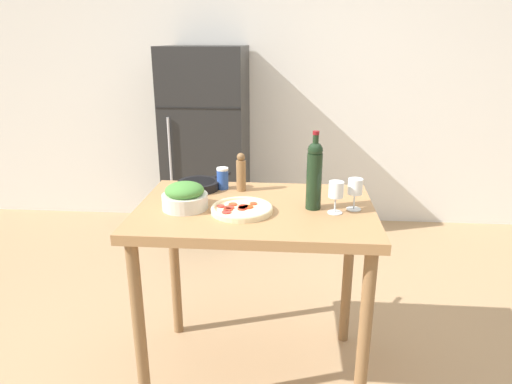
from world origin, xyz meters
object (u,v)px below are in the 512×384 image
Objects in this scene: refrigerator at (207,144)px; wine_bottle at (314,174)px; wine_glass_far at (355,189)px; salt_canister at (223,178)px; cast_iron_skillet at (199,185)px; salad_bowl at (185,197)px; pepper_mill at (241,173)px; wine_glass_near at (336,191)px; homemade_pizza at (242,209)px.

wine_bottle is at bearing -65.55° from refrigerator.
wine_glass_far reaches higher than salt_canister.
refrigerator is 11.03× the size of wine_glass_far.
refrigerator reaches higher than cast_iron_skillet.
wine_bottle is at bearing -22.42° from cast_iron_skillet.
wine_glass_far is 1.31× the size of salt_canister.
salad_bowl is at bearing -176.80° from wine_glass_far.
salt_canister is (0.13, 0.30, -0.00)m from salad_bowl.
pepper_mill is 0.37m from salad_bowl.
wine_glass_far is (1.04, -1.87, 0.23)m from refrigerator.
wine_bottle is 0.20m from wine_glass_far.
refrigerator is at bearing 97.57° from salad_bowl.
wine_glass_far is at bearing 27.46° from wine_glass_near.
wine_glass_near is 0.69m from salad_bowl.
salad_bowl is (-0.78, -0.04, -0.04)m from wine_glass_far.
wine_bottle reaches higher than salad_bowl.
wine_glass_far is 0.82m from cast_iron_skillet.
refrigerator is at bearing 106.58° from pepper_mill.
wine_glass_near is at bearing -0.28° from salad_bowl.
refrigerator is 5.25× the size of cast_iron_skillet.
pepper_mill is (-0.36, 0.24, -0.07)m from wine_bottle.
homemade_pizza is (-0.33, -0.07, -0.15)m from wine_bottle.
salad_bowl is at bearing 174.08° from homemade_pizza.
salad_bowl is at bearing -91.14° from cast_iron_skillet.
salt_canister is at bearing 150.82° from wine_bottle.
wine_bottle is 2.46× the size of wine_glass_far.
pepper_mill reaches higher than salt_canister.
wine_bottle is 2.46× the size of wine_glass_near.
refrigerator reaches higher than wine_glass_near.
wine_bottle reaches higher than pepper_mill.
wine_glass_near is 0.10m from wine_glass_far.
salt_canister is (0.38, -1.61, 0.18)m from refrigerator.
wine_glass_near is at bearing -63.72° from refrigerator.
salt_canister is at bearing 158.19° from wine_glass_far.
wine_bottle is 1.29× the size of homemade_pizza.
salt_canister is (-0.10, 0.02, -0.04)m from pepper_mill.
salad_bowl is 0.33m from salt_canister.
homemade_pizza is at bearing -167.33° from wine_bottle.
salad_bowl is (-0.69, 0.00, -0.04)m from wine_glass_near.
wine_glass_near is at bearing -26.74° from wine_bottle.
refrigerator is at bearing 116.28° from wine_glass_near.
pepper_mill is (-0.46, 0.28, -0.01)m from wine_glass_near.
refrigerator is at bearing 105.07° from homemade_pizza.
pepper_mill is at bearing 148.23° from wine_glass_near.
salad_bowl is (-0.59, -0.05, -0.11)m from wine_bottle.
refrigerator is 2.15m from wine_glass_far.
wine_glass_near is 0.64m from salt_canister.
pepper_mill is 1.77× the size of salt_canister.
homemade_pizza is at bearing -176.70° from wine_glass_near.
refrigerator reaches higher than pepper_mill.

